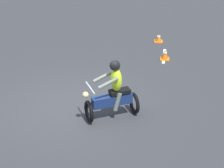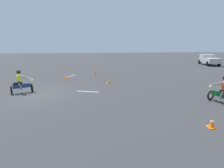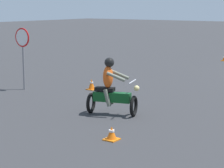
{
  "view_description": "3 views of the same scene",
  "coord_description": "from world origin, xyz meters",
  "px_view_note": "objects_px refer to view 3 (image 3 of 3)",
  "views": [
    {
      "loc": [
        -10.63,
        -2.07,
        6.18
      ],
      "look_at": [
        -0.52,
        -1.18,
        1.0
      ],
      "focal_mm": 70.0,
      "sensor_mm": 36.0,
      "label": 1
    },
    {
      "loc": [
        12.18,
        3.59,
        3.37
      ],
      "look_at": [
        1.4,
        5.01,
        0.9
      ],
      "focal_mm": 28.0,
      "sensor_mm": 36.0,
      "label": 2
    },
    {
      "loc": [
        -3.74,
        21.25,
        3.13
      ],
      "look_at": [
        3.32,
        11.2,
        0.9
      ],
      "focal_mm": 70.0,
      "sensor_mm": 36.0,
      "label": 3
    }
  ],
  "objects_px": {
    "traffic_cone_near_left": "(224,58)",
    "traffic_cone_near_right": "(112,134)",
    "stop_sign": "(23,46)",
    "traffic_cone_far_center": "(92,85)",
    "motorcycle_rider_background": "(111,90)"
  },
  "relations": [
    {
      "from": "motorcycle_rider_background",
      "to": "traffic_cone_near_left",
      "type": "bearing_deg",
      "value": 170.52
    },
    {
      "from": "stop_sign",
      "to": "traffic_cone_far_center",
      "type": "xyz_separation_m",
      "value": [
        -2.1,
        -1.43,
        -1.44
      ]
    },
    {
      "from": "stop_sign",
      "to": "traffic_cone_near_left",
      "type": "height_order",
      "value": "stop_sign"
    },
    {
      "from": "motorcycle_rider_background",
      "to": "traffic_cone_far_center",
      "type": "bearing_deg",
      "value": -150.89
    },
    {
      "from": "traffic_cone_near_left",
      "to": "traffic_cone_near_right",
      "type": "bearing_deg",
      "value": 101.61
    },
    {
      "from": "traffic_cone_near_left",
      "to": "traffic_cone_near_right",
      "type": "distance_m",
      "value": 15.99
    },
    {
      "from": "traffic_cone_near_left",
      "to": "traffic_cone_near_right",
      "type": "relative_size",
      "value": 0.98
    },
    {
      "from": "traffic_cone_near_right",
      "to": "motorcycle_rider_background",
      "type": "bearing_deg",
      "value": -54.33
    },
    {
      "from": "traffic_cone_far_center",
      "to": "traffic_cone_near_left",
      "type": "bearing_deg",
      "value": -94.95
    },
    {
      "from": "motorcycle_rider_background",
      "to": "traffic_cone_near_right",
      "type": "relative_size",
      "value": 5.1
    },
    {
      "from": "stop_sign",
      "to": "traffic_cone_near_right",
      "type": "xyz_separation_m",
      "value": [
        -6.27,
        3.19,
        -1.48
      ]
    },
    {
      "from": "traffic_cone_near_right",
      "to": "traffic_cone_far_center",
      "type": "height_order",
      "value": "traffic_cone_far_center"
    },
    {
      "from": "stop_sign",
      "to": "traffic_cone_near_right",
      "type": "bearing_deg",
      "value": 152.99
    },
    {
      "from": "traffic_cone_near_left",
      "to": "traffic_cone_far_center",
      "type": "xyz_separation_m",
      "value": [
        0.96,
        11.03,
        0.04
      ]
    },
    {
      "from": "traffic_cone_near_left",
      "to": "stop_sign",
      "type": "bearing_deg",
      "value": 76.24
    }
  ]
}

